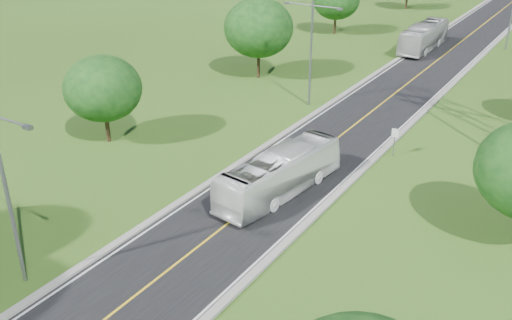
% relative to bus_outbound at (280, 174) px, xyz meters
% --- Properties ---
extents(ground, '(260.00, 260.00, 0.00)m').
position_rel_bus_outbound_xyz_m(ground, '(-0.80, 32.28, -1.62)').
color(ground, '#2F5016').
rests_on(ground, ground).
extents(road, '(8.00, 150.00, 0.06)m').
position_rel_bus_outbound_xyz_m(road, '(-0.80, 38.28, -1.59)').
color(road, black).
rests_on(road, ground).
extents(curb_left, '(0.50, 150.00, 0.22)m').
position_rel_bus_outbound_xyz_m(curb_left, '(-5.05, 38.28, -1.51)').
color(curb_left, gray).
rests_on(curb_left, ground).
extents(curb_right, '(0.50, 150.00, 0.22)m').
position_rel_bus_outbound_xyz_m(curb_right, '(3.45, 38.28, -1.51)').
color(curb_right, gray).
rests_on(curb_right, ground).
extents(speed_limit_sign, '(0.55, 0.09, 2.40)m').
position_rel_bus_outbound_xyz_m(speed_limit_sign, '(4.40, 10.26, -0.02)').
color(speed_limit_sign, slate).
rests_on(speed_limit_sign, ground).
extents(streetlight_near_left, '(5.90, 0.25, 10.00)m').
position_rel_bus_outbound_xyz_m(streetlight_near_left, '(-6.80, -15.72, 4.32)').
color(streetlight_near_left, slate).
rests_on(streetlight_near_left, ground).
extents(streetlight_mid_left, '(5.90, 0.25, 10.00)m').
position_rel_bus_outbound_xyz_m(streetlight_mid_left, '(-6.80, 17.28, 4.32)').
color(streetlight_mid_left, slate).
rests_on(streetlight_mid_left, ground).
extents(tree_lb, '(6.30, 6.30, 7.33)m').
position_rel_bus_outbound_xyz_m(tree_lb, '(-16.80, 0.28, 3.02)').
color(tree_lb, black).
rests_on(tree_lb, ground).
extents(tree_lc, '(7.56, 7.56, 8.79)m').
position_rel_bus_outbound_xyz_m(tree_lc, '(-15.80, 22.28, 3.96)').
color(tree_lc, black).
rests_on(tree_lc, ground).
extents(bus_outbound, '(4.06, 11.45, 3.12)m').
position_rel_bus_outbound_xyz_m(bus_outbound, '(0.00, 0.00, 0.00)').
color(bus_outbound, white).
rests_on(bus_outbound, road).
extents(bus_inbound, '(2.91, 12.34, 3.44)m').
position_rel_bus_outbound_xyz_m(bus_inbound, '(-3.98, 44.08, 0.16)').
color(bus_inbound, silver).
rests_on(bus_inbound, road).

